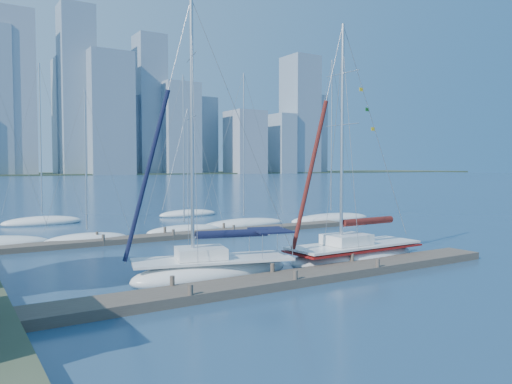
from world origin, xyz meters
TOP-DOWN VIEW (x-y plane):
  - ground at (0.00, 0.00)m, footprint 700.00×700.00m
  - near_dock at (0.00, 0.00)m, footprint 26.00×2.00m
  - far_dock at (2.00, 16.00)m, footprint 30.00×1.80m
  - sailboat_navy at (-2.14, 2.84)m, footprint 8.52×4.59m
  - sailboat_maroon at (6.39, 2.23)m, footprint 8.67×3.00m
  - bg_boat_1 at (-4.56, 17.31)m, footprint 6.06×4.22m
  - bg_boat_2 at (3.24, 18.35)m, footprint 6.53×3.99m
  - bg_boat_3 at (9.32, 19.26)m, footprint 8.30×2.46m
  - bg_boat_5 at (18.44, 18.27)m, footprint 9.57×4.89m
  - bg_boat_6 at (-5.40, 30.55)m, footprint 7.28×4.60m
  - bg_boat_7 at (9.08, 30.55)m, footprint 6.75×3.35m
  - skyline at (21.92, 290.23)m, footprint 503.65×51.31m

SIDE VIEW (x-z plane):
  - ground at x=0.00m, z-range 0.00..0.00m
  - far_dock at x=2.00m, z-range 0.00..0.36m
  - near_dock at x=0.00m, z-range 0.00..0.40m
  - bg_boat_1 at x=-4.56m, z-range -5.23..5.70m
  - bg_boat_2 at x=3.24m, z-range -6.16..6.65m
  - bg_boat_7 at x=9.08m, z-range -5.65..6.14m
  - bg_boat_3 at x=9.32m, z-range -6.61..7.13m
  - bg_boat_5 at x=18.44m, z-range -7.57..8.15m
  - bg_boat_6 at x=-5.40m, z-range -7.18..7.77m
  - sailboat_maroon at x=6.39m, z-range -5.73..7.80m
  - sailboat_navy at x=-2.14m, z-range -5.71..7.90m
  - skyline at x=21.92m, z-range -14.97..84.45m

